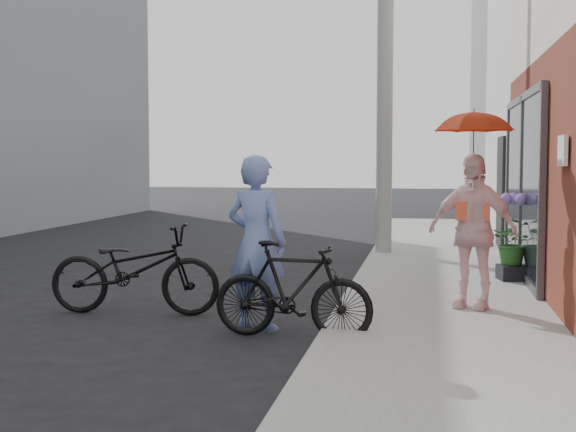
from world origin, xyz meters
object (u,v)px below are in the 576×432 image
(officer, at_px, (257,243))
(planter, at_px, (513,273))
(bike_right, at_px, (293,290))
(kimono_woman, at_px, (472,231))
(bike_left, at_px, (135,269))
(utility_pole, at_px, (385,56))

(officer, height_order, planter, officer)
(bike_right, xyz_separation_m, kimono_woman, (1.75, 1.31, 0.48))
(bike_right, bearing_deg, bike_left, 70.91)
(utility_pole, xyz_separation_m, bike_left, (-2.46, -5.54, -2.99))
(utility_pole, relative_size, planter, 18.56)
(kimono_woman, bearing_deg, bike_left, -151.35)
(officer, relative_size, bike_right, 1.13)
(bike_right, height_order, planter, bike_right)
(bike_left, height_order, bike_right, bike_left)
(utility_pole, relative_size, bike_left, 3.62)
(utility_pole, distance_m, bike_right, 7.14)
(officer, xyz_separation_m, bike_left, (-1.52, 0.56, -0.39))
(bike_left, bearing_deg, kimono_woman, -87.16)
(utility_pole, xyz_separation_m, planter, (1.90, -2.98, -3.28))
(officer, xyz_separation_m, planter, (2.84, 3.11, -0.67))
(bike_left, bearing_deg, officer, -113.49)
(bike_left, bearing_deg, planter, -62.94)
(bike_left, relative_size, planter, 5.12)
(kimono_woman, height_order, planter, kimono_woman)
(kimono_woman, xyz_separation_m, planter, (0.66, 2.16, -0.74))
(bike_left, height_order, kimono_woman, kimono_woman)
(officer, distance_m, bike_right, 0.70)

